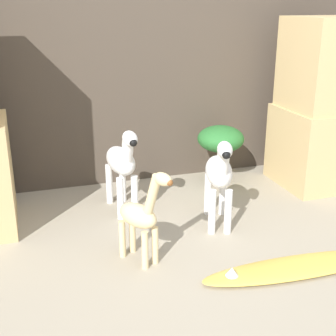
{
  "coord_description": "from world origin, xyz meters",
  "views": [
    {
      "loc": [
        -0.97,
        -2.05,
        1.48
      ],
      "look_at": [
        -0.02,
        0.88,
        0.37
      ],
      "focal_mm": 50.0,
      "sensor_mm": 36.0,
      "label": 1
    }
  ],
  "objects_px": {
    "potted_palm_front": "(221,141)",
    "surfboard": "(296,267)",
    "zebra_right": "(219,174)",
    "giraffe_figurine": "(141,216)",
    "zebra_left": "(122,163)"
  },
  "relations": [
    {
      "from": "potted_palm_front",
      "to": "zebra_left",
      "type": "bearing_deg",
      "value": -161.53
    },
    {
      "from": "zebra_left",
      "to": "giraffe_figurine",
      "type": "height_order",
      "value": "zebra_left"
    },
    {
      "from": "zebra_left",
      "to": "surfboard",
      "type": "xyz_separation_m",
      "value": [
        0.77,
        -1.11,
        -0.36
      ]
    },
    {
      "from": "zebra_left",
      "to": "potted_palm_front",
      "type": "distance_m",
      "value": 0.96
    },
    {
      "from": "zebra_right",
      "to": "giraffe_figurine",
      "type": "xyz_separation_m",
      "value": [
        -0.62,
        -0.3,
        -0.08
      ]
    },
    {
      "from": "zebra_right",
      "to": "potted_palm_front",
      "type": "xyz_separation_m",
      "value": [
        0.33,
        0.73,
        -0.01
      ]
    },
    {
      "from": "zebra_right",
      "to": "zebra_left",
      "type": "height_order",
      "value": "same"
    },
    {
      "from": "giraffe_figurine",
      "to": "zebra_left",
      "type": "bearing_deg",
      "value": 85.93
    },
    {
      "from": "zebra_right",
      "to": "potted_palm_front",
      "type": "height_order",
      "value": "zebra_right"
    },
    {
      "from": "zebra_left",
      "to": "giraffe_figurine",
      "type": "relative_size",
      "value": 1.09
    },
    {
      "from": "surfboard",
      "to": "zebra_right",
      "type": "bearing_deg",
      "value": 106.15
    },
    {
      "from": "zebra_left",
      "to": "potted_palm_front",
      "type": "bearing_deg",
      "value": 18.47
    },
    {
      "from": "zebra_left",
      "to": "potted_palm_front",
      "type": "relative_size",
      "value": 1.33
    },
    {
      "from": "potted_palm_front",
      "to": "surfboard",
      "type": "height_order",
      "value": "potted_palm_front"
    },
    {
      "from": "zebra_right",
      "to": "surfboard",
      "type": "xyz_separation_m",
      "value": [
        0.2,
        -0.68,
        -0.36
      ]
    }
  ]
}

